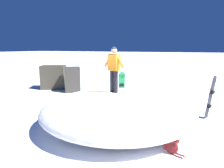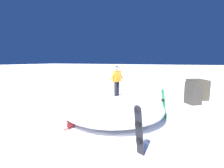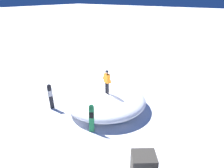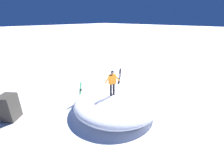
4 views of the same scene
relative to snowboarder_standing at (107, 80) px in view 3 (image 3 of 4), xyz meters
name	(u,v)px [view 3 (image 3 of 4)]	position (x,y,z in m)	size (l,w,h in m)	color
ground	(108,112)	(-0.26, 0.28, -2.12)	(240.00, 240.00, 0.00)	white
snow_mound	(106,100)	(0.20, -0.12, -1.53)	(5.34, 5.31, 1.17)	white
snowboarder_standing	(107,80)	(0.00, 0.00, 0.00)	(0.95, 0.42, 1.60)	black
snowboard_primary_upright	(92,118)	(-0.70, 2.36, -1.27)	(0.38, 0.36, 1.63)	#1E8C47
snowboard_secondary_upright	(51,96)	(3.13, 2.05, -1.23)	(0.34, 0.36, 1.71)	black
backpack_near	(94,91)	(2.27, -1.32, -1.92)	(0.60, 0.35, 0.38)	maroon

